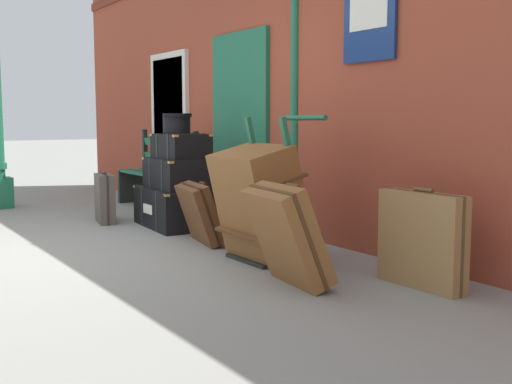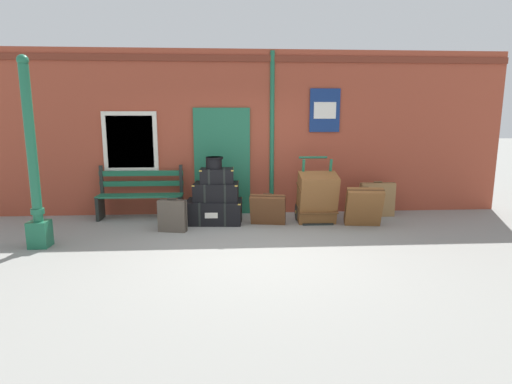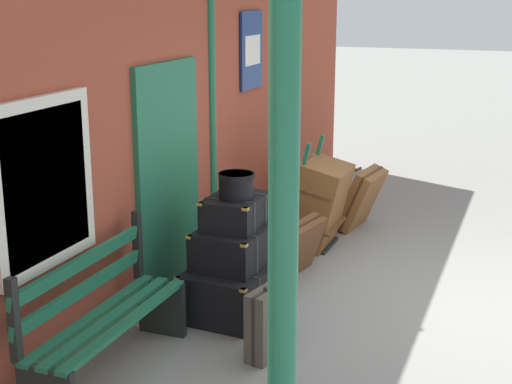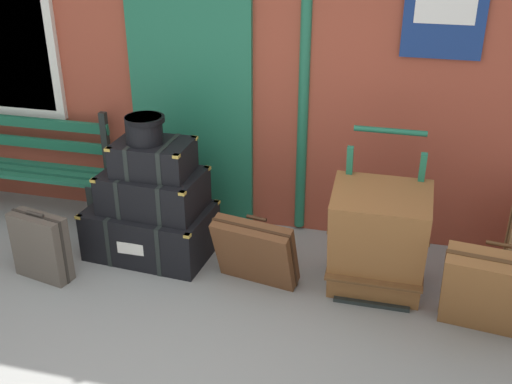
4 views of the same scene
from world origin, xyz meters
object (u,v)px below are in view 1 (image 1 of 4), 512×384
(large_brown_trunk, at_px, (260,203))
(suitcase_beige, at_px, (287,235))
(porters_trolley, at_px, (277,226))
(platform_bench, at_px, (159,174))
(steamer_trunk_middle, at_px, (179,173))
(round_hatbox, at_px, (177,122))
(steamer_trunk_top, at_px, (181,146))
(suitcase_oxblood, at_px, (105,198))
(suitcase_slate, at_px, (200,213))
(steamer_trunk_base, at_px, (177,207))
(suitcase_brown, at_px, (422,240))

(large_brown_trunk, xyz_separation_m, suitcase_beige, (0.78, -0.29, -0.12))
(porters_trolley, relative_size, suitcase_beige, 1.66)
(platform_bench, distance_m, steamer_trunk_middle, 1.52)
(round_hatbox, xyz_separation_m, suitcase_beige, (2.64, -0.47, -0.76))
(platform_bench, relative_size, steamer_trunk_top, 2.61)
(suitcase_oxblood, bearing_deg, suitcase_beige, 1.55)
(porters_trolley, xyz_separation_m, suitcase_oxblood, (-2.56, -0.55, 0.00))
(porters_trolley, relative_size, suitcase_slate, 1.76)
(round_hatbox, xyz_separation_m, suitcase_oxblood, (-0.70, -0.56, -0.85))
(round_hatbox, distance_m, porters_trolley, 2.05)
(platform_bench, relative_size, suitcase_beige, 2.23)
(round_hatbox, relative_size, porters_trolley, 0.26)
(steamer_trunk_middle, bearing_deg, large_brown_trunk, -5.94)
(platform_bench, xyz_separation_m, steamer_trunk_top, (1.47, -0.41, 0.43))
(steamer_trunk_middle, height_order, porters_trolley, porters_trolley)
(platform_bench, bearing_deg, steamer_trunk_base, -17.27)
(round_hatbox, height_order, porters_trolley, round_hatbox)
(steamer_trunk_base, distance_m, porters_trolley, 1.88)
(suitcase_brown, bearing_deg, steamer_trunk_top, -175.02)
(porters_trolley, height_order, suitcase_oxblood, porters_trolley)
(porters_trolley, xyz_separation_m, suitcase_brown, (1.29, 0.30, 0.06))
(round_hatbox, distance_m, large_brown_trunk, 1.98)
(steamer_trunk_middle, relative_size, porters_trolley, 0.71)
(round_hatbox, bearing_deg, suitcase_brown, 5.31)
(platform_bench, distance_m, suitcase_brown, 4.59)
(suitcase_brown, relative_size, suitcase_oxblood, 1.20)
(platform_bench, distance_m, suitcase_slate, 2.49)
(steamer_trunk_top, bearing_deg, suitcase_brown, 4.98)
(suitcase_brown, bearing_deg, suitcase_slate, -166.17)
(steamer_trunk_middle, xyz_separation_m, large_brown_trunk, (1.83, -0.19, -0.10))
(platform_bench, relative_size, suitcase_slate, 2.37)
(round_hatbox, xyz_separation_m, suitcase_brown, (3.16, 0.29, -0.79))
(steamer_trunk_base, bearing_deg, suitcase_beige, -9.96)
(suitcase_slate, relative_size, suitcase_oxblood, 1.16)
(steamer_trunk_top, height_order, suitcase_beige, steamer_trunk_top)
(steamer_trunk_base, relative_size, porters_trolley, 0.89)
(large_brown_trunk, relative_size, suitcase_oxblood, 1.65)
(platform_bench, height_order, steamer_trunk_base, platform_bench)
(platform_bench, relative_size, steamer_trunk_middle, 1.90)
(suitcase_brown, bearing_deg, porters_trolley, -166.98)
(round_hatbox, bearing_deg, porters_trolley, -0.17)
(steamer_trunk_middle, bearing_deg, suitcase_brown, 5.21)
(platform_bench, xyz_separation_m, round_hatbox, (1.43, -0.44, 0.68))
(porters_trolley, relative_size, large_brown_trunk, 1.24)
(steamer_trunk_middle, relative_size, suitcase_brown, 1.21)
(steamer_trunk_top, relative_size, suitcase_oxblood, 1.05)
(round_hatbox, xyz_separation_m, suitcase_slate, (0.96, -0.25, -0.84))
(steamer_trunk_base, bearing_deg, steamer_trunk_middle, 16.21)
(large_brown_trunk, relative_size, suitcase_brown, 1.37)
(suitcase_slate, bearing_deg, suitcase_beige, -7.52)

